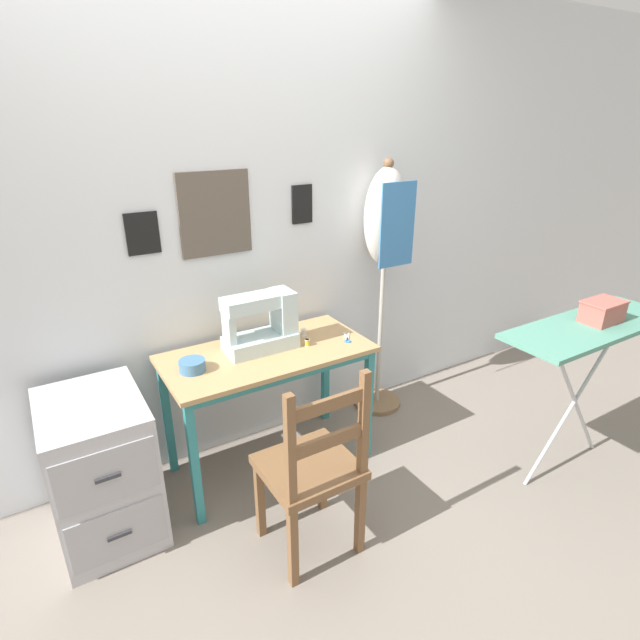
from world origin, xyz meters
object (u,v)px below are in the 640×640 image
object	(u,v)px
thread_spool_near_machine	(307,343)
wooden_chair	(312,470)
sewing_machine	(264,323)
thread_spool_mid_table	(304,332)
dress_form	(385,236)
filing_cabinet	(102,469)
fabric_bowl	(192,365)
storage_box	(602,311)
ironing_board	(590,333)
scissors	(347,339)

from	to	relation	value
thread_spool_near_machine	wooden_chair	size ratio (longest dim) A/B	0.04
sewing_machine	thread_spool_mid_table	distance (m)	0.28
dress_form	filing_cabinet	bearing A→B (deg)	-172.99
sewing_machine	thread_spool_near_machine	bearing A→B (deg)	-24.94
fabric_bowl	storage_box	size ratio (longest dim) A/B	0.59
sewing_machine	wooden_chair	distance (m)	0.81
fabric_bowl	ironing_board	bearing A→B (deg)	-26.14
wooden_chair	filing_cabinet	distance (m)	0.98
sewing_machine	fabric_bowl	xyz separation A→B (m)	(-0.41, -0.05, -0.11)
ironing_board	dress_form	bearing A→B (deg)	114.99
thread_spool_near_machine	ironing_board	xyz separation A→B (m)	(1.18, -0.83, 0.10)
fabric_bowl	scissors	size ratio (longest dim) A/B	1.01
thread_spool_near_machine	storage_box	bearing A→B (deg)	-34.10
sewing_machine	scissors	xyz separation A→B (m)	(0.43, -0.14, -0.14)
scissors	thread_spool_mid_table	distance (m)	0.25
thread_spool_mid_table	ironing_board	world-z (taller)	ironing_board
thread_spool_near_machine	wooden_chair	world-z (taller)	wooden_chair
scissors	dress_form	size ratio (longest dim) A/B	0.08
fabric_bowl	ironing_board	distance (m)	2.00
thread_spool_near_machine	fabric_bowl	bearing A→B (deg)	175.76
wooden_chair	fabric_bowl	bearing A→B (deg)	114.55
sewing_machine	filing_cabinet	world-z (taller)	sewing_machine
thread_spool_mid_table	dress_form	world-z (taller)	dress_form
fabric_bowl	thread_spool_near_machine	distance (m)	0.61
thread_spool_mid_table	wooden_chair	distance (m)	0.86
thread_spool_near_machine	storage_box	world-z (taller)	storage_box
dress_form	thread_spool_mid_table	bearing A→B (deg)	-170.35
wooden_chair	ironing_board	distance (m)	1.57
dress_form	ironing_board	distance (m)	1.23
filing_cabinet	storage_box	distance (m)	2.55
scissors	thread_spool_near_machine	size ratio (longest dim) A/B	3.21
fabric_bowl	wooden_chair	distance (m)	0.76
sewing_machine	ironing_board	bearing A→B (deg)	-33.86
fabric_bowl	filing_cabinet	bearing A→B (deg)	-176.27
wooden_chair	ironing_board	world-z (taller)	wooden_chair
thread_spool_mid_table	storage_box	size ratio (longest dim) A/B	0.18
dress_form	ironing_board	xyz separation A→B (m)	(0.50, -1.07, -0.35)
filing_cabinet	sewing_machine	bearing A→B (deg)	5.22
fabric_bowl	thread_spool_mid_table	distance (m)	0.67
thread_spool_mid_table	dress_form	size ratio (longest dim) A/B	0.02
fabric_bowl	ironing_board	xyz separation A→B (m)	(1.79, -0.88, 0.09)
fabric_bowl	thread_spool_mid_table	bearing A→B (deg)	6.81
wooden_chair	storage_box	distance (m)	1.65
thread_spool_mid_table	fabric_bowl	bearing A→B (deg)	-173.19
sewing_machine	dress_form	distance (m)	0.96
ironing_board	fabric_bowl	bearing A→B (deg)	153.86
sewing_machine	filing_cabinet	bearing A→B (deg)	-174.78
sewing_machine	scissors	world-z (taller)	sewing_machine
ironing_board	filing_cabinet	bearing A→B (deg)	159.49
sewing_machine	wooden_chair	size ratio (longest dim) A/B	0.42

